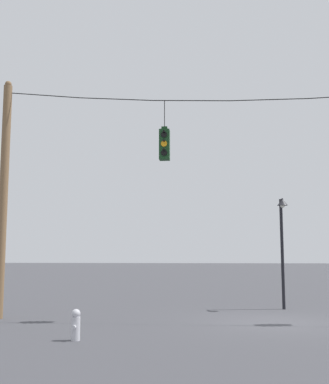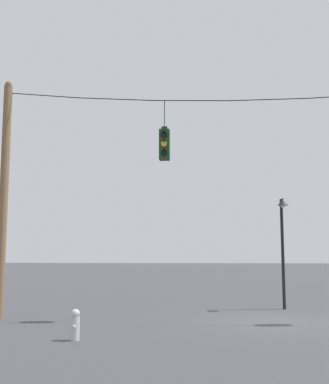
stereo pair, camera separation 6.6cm
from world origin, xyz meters
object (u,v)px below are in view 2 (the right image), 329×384
(traffic_light_over_intersection, at_px, (165,144))
(street_lamp, at_px, (283,231))
(fire_hydrant, at_px, (75,324))
(utility_pole_left, at_px, (4,197))

(traffic_light_over_intersection, xyz_separation_m, street_lamp, (4.27, 3.43, -2.73))
(street_lamp, xyz_separation_m, fire_hydrant, (-6.12, -7.14, -2.60))
(fire_hydrant, bearing_deg, traffic_light_over_intersection, 63.52)
(traffic_light_over_intersection, bearing_deg, utility_pole_left, 180.00)
(traffic_light_over_intersection, bearing_deg, street_lamp, 38.72)
(street_lamp, relative_size, fire_hydrant, 5.64)
(utility_pole_left, distance_m, fire_hydrant, 6.34)
(street_lamp, bearing_deg, traffic_light_over_intersection, -141.28)
(traffic_light_over_intersection, bearing_deg, fire_hydrant, -116.48)
(street_lamp, height_order, fire_hydrant, street_lamp)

